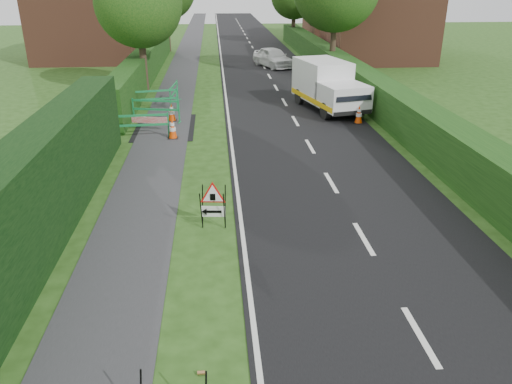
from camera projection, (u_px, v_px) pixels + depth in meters
ground at (263, 266)px, 10.72m from camera, size 120.00×120.00×0.00m
road_surface at (253, 49)px, 42.91m from camera, size 6.00×90.00×0.02m
footpath at (189, 49)px, 42.50m from camera, size 2.00×90.00×0.02m
hedge_west_near at (23, 277)px, 10.34m from camera, size 1.10×18.00×2.50m
hedge_west_far at (147, 78)px, 30.46m from camera, size 1.00×24.00×1.80m
hedge_east at (358, 97)px, 25.84m from camera, size 1.20×50.00×1.50m
house_west at (87, 19)px, 36.25m from camera, size 7.50×7.40×7.88m
house_east_a at (378, 19)px, 36.00m from camera, size 7.50×7.40×7.88m
house_east_b at (344, 8)px, 48.88m from camera, size 7.50×7.40×7.88m
tree_nw at (138, 3)px, 25.05m from camera, size 4.40×4.40×6.70m
triangle_sign at (212, 202)px, 12.04m from camera, size 0.78×0.78×1.04m
works_van at (328, 85)px, 22.93m from camera, size 2.86×5.03×2.16m
traffic_cone_0 at (359, 114)px, 20.96m from camera, size 0.38×0.38×0.79m
traffic_cone_1 at (342, 101)px, 23.21m from camera, size 0.38×0.38×0.79m
traffic_cone_2 at (333, 89)px, 25.62m from camera, size 0.38×0.38×0.79m
traffic_cone_3 at (172, 129)px, 19.00m from camera, size 0.38×0.38×0.79m
traffic_cone_4 at (172, 112)px, 21.32m from camera, size 0.38×0.38×0.79m
ped_barrier_0 at (141, 123)px, 18.86m from camera, size 2.08×0.50×1.00m
ped_barrier_1 at (156, 108)px, 21.08m from camera, size 2.09×0.78×1.00m
ped_barrier_2 at (155, 97)px, 22.87m from camera, size 2.09×0.70×1.00m
ped_barrier_3 at (174, 92)px, 23.99m from camera, size 0.55×2.08×1.00m
redwhite_plank at (151, 131)px, 20.11m from camera, size 1.47×0.38×0.25m
litter_can at (201, 374)px, 7.80m from camera, size 0.12×0.07×0.07m
hatchback_car at (273, 57)px, 34.00m from camera, size 2.82×4.15×1.31m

